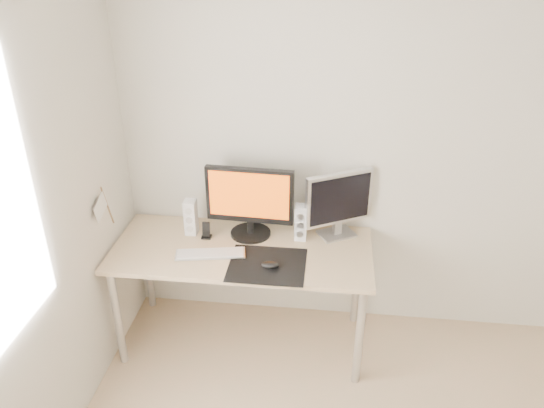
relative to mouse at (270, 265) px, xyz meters
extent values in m
plane|color=white|center=(0.73, 0.57, 0.50)|extent=(3.50, 0.00, 3.50)
cube|color=black|center=(-0.02, 0.03, -0.02)|extent=(0.45, 0.40, 0.00)
ellipsoid|color=black|center=(0.00, 0.00, 0.00)|extent=(0.11, 0.06, 0.04)
cube|color=#D1B587|center=(-0.20, 0.20, -0.04)|extent=(1.60, 0.70, 0.03)
cylinder|color=silver|center=(-0.94, -0.09, -0.40)|extent=(0.05, 0.05, 0.70)
cylinder|color=silver|center=(0.54, -0.09, -0.40)|extent=(0.05, 0.05, 0.70)
cylinder|color=silver|center=(-0.94, 0.49, -0.40)|extent=(0.05, 0.05, 0.70)
cylinder|color=silver|center=(0.54, 0.49, -0.40)|extent=(0.05, 0.05, 0.70)
cylinder|color=black|center=(-0.17, 0.37, -0.01)|extent=(0.27, 0.27, 0.02)
cylinder|color=black|center=(-0.17, 0.37, 0.05)|extent=(0.05, 0.05, 0.12)
cube|color=black|center=(-0.17, 0.36, 0.26)|extent=(0.55, 0.07, 0.36)
cube|color=#F25C0C|center=(-0.17, 0.34, 0.27)|extent=(0.50, 0.03, 0.30)
cube|color=#B0B0B3|center=(0.38, 0.43, -0.01)|extent=(0.27, 0.25, 0.01)
cube|color=#B0B0B2|center=(0.38, 0.43, 0.04)|extent=(0.06, 0.06, 0.10)
cube|color=silver|center=(0.38, 0.43, 0.24)|extent=(0.41, 0.25, 0.34)
cube|color=black|center=(0.39, 0.41, 0.24)|extent=(0.36, 0.20, 0.30)
cube|color=white|center=(-0.55, 0.34, 0.09)|extent=(0.07, 0.08, 0.23)
cylinder|color=silver|center=(-0.55, 0.30, 0.03)|extent=(0.04, 0.01, 0.04)
cylinder|color=#B0B0B2|center=(-0.55, 0.30, 0.09)|extent=(0.04, 0.01, 0.04)
cylinder|color=silver|center=(-0.55, 0.30, 0.16)|extent=(0.04, 0.01, 0.04)
cube|color=silver|center=(0.15, 0.36, 0.09)|extent=(0.07, 0.08, 0.23)
cylinder|color=#B4B4B6|center=(0.15, 0.31, 0.03)|extent=(0.04, 0.01, 0.04)
cylinder|color=#B6B7B9|center=(0.15, 0.31, 0.09)|extent=(0.04, 0.01, 0.04)
cylinder|color=silver|center=(0.15, 0.31, 0.16)|extent=(0.04, 0.01, 0.04)
cube|color=silver|center=(-0.38, 0.10, -0.02)|extent=(0.43, 0.19, 0.01)
cube|color=white|center=(-0.38, 0.10, -0.01)|extent=(0.41, 0.18, 0.01)
cube|color=black|center=(-0.44, 0.29, -0.02)|extent=(0.06, 0.05, 0.01)
cube|color=black|center=(-0.44, 0.29, 0.04)|extent=(0.05, 0.02, 0.10)
cylinder|color=#A57F54|center=(-0.99, 0.12, 0.27)|extent=(0.01, 0.10, 0.29)
cube|color=white|center=(-0.99, 0.03, 0.31)|extent=(0.00, 0.19, 0.15)
camera|label=1|loc=(0.31, -2.54, 1.73)|focal=35.00mm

